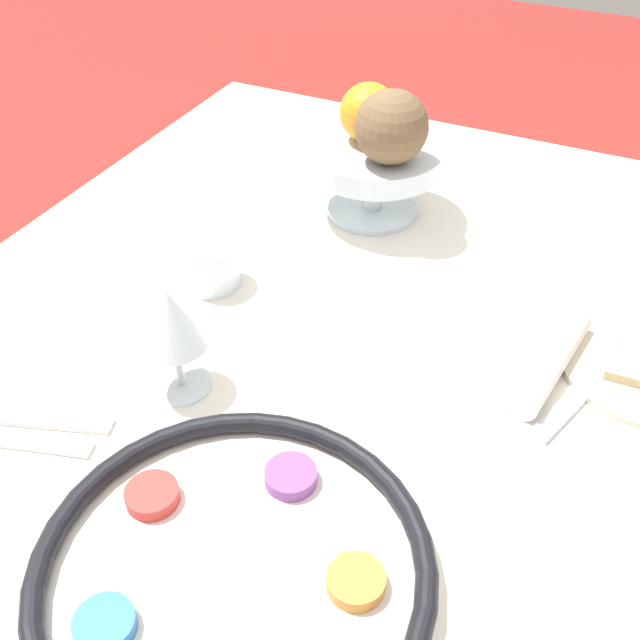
# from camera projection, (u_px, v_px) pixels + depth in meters

# --- Properties ---
(dining_table) EXTENTS (1.30, 1.10, 0.77)m
(dining_table) POSITION_uv_depth(u_px,v_px,m) (353.00, 566.00, 1.07)
(dining_table) COLOR silver
(dining_table) RESTS_ON ground_plane
(seder_plate) EXTENTS (0.34, 0.34, 0.03)m
(seder_plate) POSITION_uv_depth(u_px,v_px,m) (230.00, 568.00, 0.62)
(seder_plate) COLOR silver
(seder_plate) RESTS_ON dining_table
(wine_glass) EXTENTS (0.07, 0.07, 0.13)m
(wine_glass) POSITION_uv_depth(u_px,v_px,m) (171.00, 321.00, 0.75)
(wine_glass) COLOR silver
(wine_glass) RESTS_ON dining_table
(fruit_stand) EXTENTS (0.19, 0.19, 0.10)m
(fruit_stand) POSITION_uv_depth(u_px,v_px,m) (374.00, 164.00, 1.04)
(fruit_stand) COLOR silver
(fruit_stand) RESTS_ON dining_table
(orange_fruit) EXTENTS (0.08, 0.08, 0.08)m
(orange_fruit) POSITION_uv_depth(u_px,v_px,m) (369.00, 112.00, 1.01)
(orange_fruit) COLOR orange
(orange_fruit) RESTS_ON fruit_stand
(coconut) EXTENTS (0.10, 0.10, 0.10)m
(coconut) POSITION_uv_depth(u_px,v_px,m) (391.00, 127.00, 0.96)
(coconut) COLOR brown
(coconut) RESTS_ON fruit_stand
(napkin_roll) EXTENTS (0.17, 0.06, 0.04)m
(napkin_roll) POSITION_uv_depth(u_px,v_px,m) (550.00, 360.00, 0.82)
(napkin_roll) COLOR white
(napkin_roll) RESTS_ON dining_table
(cup_near) EXTENTS (0.07, 0.07, 0.06)m
(cup_near) POSITION_uv_depth(u_px,v_px,m) (210.00, 264.00, 0.94)
(cup_near) COLOR silver
(cup_near) RESTS_ON dining_table
(fork_left) EXTENTS (0.07, 0.18, 0.01)m
(fork_left) POSITION_uv_depth(u_px,v_px,m) (5.00, 439.00, 0.75)
(fork_left) COLOR silver
(fork_left) RESTS_ON dining_table
(fork_right) EXTENTS (0.08, 0.18, 0.01)m
(fork_right) POSITION_uv_depth(u_px,v_px,m) (26.00, 419.00, 0.77)
(fork_right) COLOR silver
(fork_right) RESTS_ON dining_table
(spoon) EXTENTS (0.16, 0.07, 0.01)m
(spoon) POSITION_uv_depth(u_px,v_px,m) (578.00, 396.00, 0.80)
(spoon) COLOR silver
(spoon) RESTS_ON dining_table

